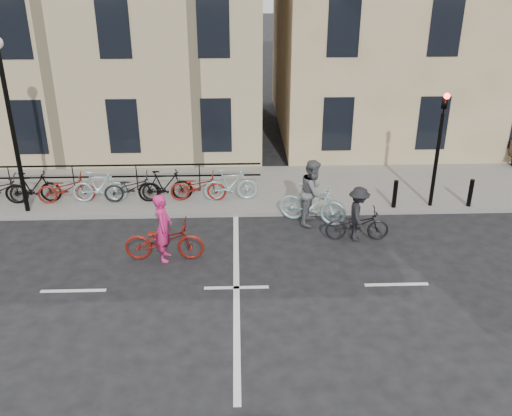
{
  "coord_description": "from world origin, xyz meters",
  "views": [
    {
      "loc": [
        0.06,
        -11.94,
        7.76
      ],
      "look_at": [
        0.57,
        2.29,
        1.1
      ],
      "focal_mm": 40.0,
      "sensor_mm": 36.0,
      "label": 1
    }
  ],
  "objects_px": {
    "lamp_post": "(8,106)",
    "cyclist_grey": "(313,198)",
    "cyclist_pink": "(164,237)",
    "traffic_light": "(440,136)",
    "cyclist_dark": "(358,219)"
  },
  "relations": [
    {
      "from": "lamp_post",
      "to": "cyclist_dark",
      "type": "bearing_deg",
      "value": -11.21
    },
    {
      "from": "cyclist_dark",
      "to": "cyclist_grey",
      "type": "bearing_deg",
      "value": 47.36
    },
    {
      "from": "lamp_post",
      "to": "cyclist_grey",
      "type": "height_order",
      "value": "lamp_post"
    },
    {
      "from": "cyclist_pink",
      "to": "lamp_post",
      "type": "bearing_deg",
      "value": 58.69
    },
    {
      "from": "cyclist_grey",
      "to": "cyclist_dark",
      "type": "distance_m",
      "value": 1.62
    },
    {
      "from": "traffic_light",
      "to": "cyclist_pink",
      "type": "distance_m",
      "value": 8.77
    },
    {
      "from": "traffic_light",
      "to": "lamp_post",
      "type": "xyz_separation_m",
      "value": [
        -12.7,
        0.06,
        1.04
      ]
    },
    {
      "from": "traffic_light",
      "to": "cyclist_grey",
      "type": "height_order",
      "value": "traffic_light"
    },
    {
      "from": "lamp_post",
      "to": "cyclist_grey",
      "type": "relative_size",
      "value": 2.46
    },
    {
      "from": "traffic_light",
      "to": "cyclist_grey",
      "type": "distance_m",
      "value": 4.29
    },
    {
      "from": "lamp_post",
      "to": "cyclist_dark",
      "type": "distance_m",
      "value": 10.55
    },
    {
      "from": "traffic_light",
      "to": "cyclist_dark",
      "type": "xyz_separation_m",
      "value": [
        -2.74,
        -1.91,
        -1.82
      ]
    },
    {
      "from": "traffic_light",
      "to": "cyclist_pink",
      "type": "xyz_separation_m",
      "value": [
        -8.1,
        -2.83,
        -1.8
      ]
    },
    {
      "from": "lamp_post",
      "to": "traffic_light",
      "type": "bearing_deg",
      "value": -0.27
    },
    {
      "from": "cyclist_dark",
      "to": "traffic_light",
      "type": "bearing_deg",
      "value": -53.04
    }
  ]
}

